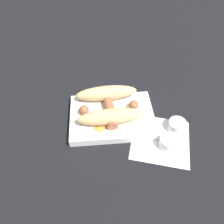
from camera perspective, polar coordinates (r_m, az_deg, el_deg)
ground_plane at (r=0.66m, az=0.00°, el=-1.96°), size 3.00×3.00×0.00m
food_tray at (r=0.65m, az=0.00°, el=-1.28°), size 0.25×0.17×0.02m
bread_roll at (r=0.64m, az=-0.94°, el=2.00°), size 0.20×0.15×0.05m
sausage at (r=0.64m, az=-0.72°, el=1.21°), size 0.18×0.15×0.03m
pickled_veggies at (r=0.62m, az=-3.42°, el=-3.06°), size 0.05×0.06×0.00m
napkin at (r=0.63m, az=12.53°, el=-7.03°), size 0.19×0.19×0.00m
condiment_cup_near at (r=0.61m, az=14.46°, el=-7.77°), size 0.05×0.05×0.03m
condiment_cup_far at (r=0.65m, az=16.55°, el=-3.51°), size 0.05×0.05×0.03m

